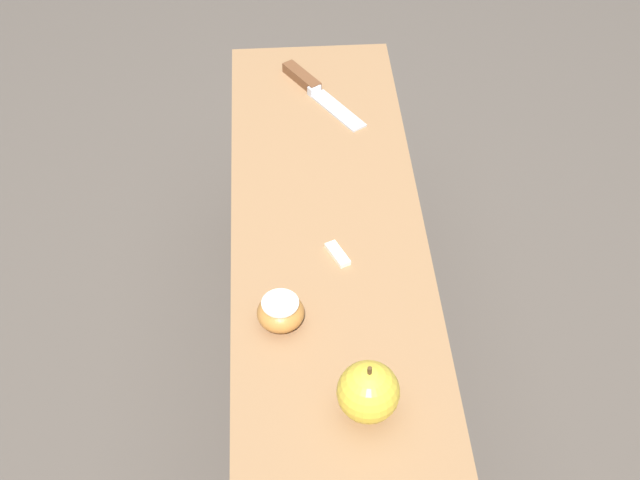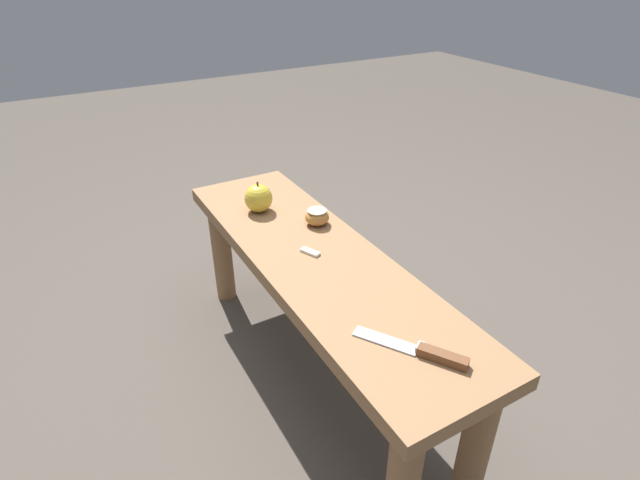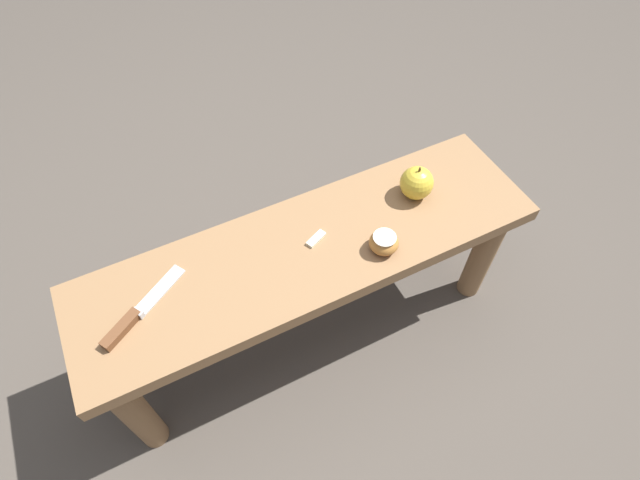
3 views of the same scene
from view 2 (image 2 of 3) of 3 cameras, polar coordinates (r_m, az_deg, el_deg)
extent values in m
plane|color=#4C443D|center=(1.58, -0.19, -15.04)|extent=(8.00, 8.00, 0.00)
cube|color=olive|center=(1.32, -0.22, -2.61)|extent=(1.16, 0.32, 0.04)
cylinder|color=olive|center=(1.22, 17.35, -21.43)|extent=(0.07, 0.07, 0.39)
cylinder|color=olive|center=(1.87, -5.38, 0.29)|extent=(0.07, 0.07, 0.39)
cylinder|color=olive|center=(1.81, -11.14, -1.31)|extent=(0.07, 0.07, 0.39)
cube|color=#B7BABF|center=(1.06, 7.49, -11.34)|extent=(0.13, 0.10, 0.00)
cube|color=#B7BABF|center=(1.04, 11.13, -12.13)|extent=(0.02, 0.03, 0.02)
cube|color=brown|center=(1.03, 13.84, -12.85)|extent=(0.10, 0.07, 0.02)
sphere|color=gold|center=(1.53, -7.04, 4.76)|extent=(0.09, 0.09, 0.09)
cylinder|color=#4C3319|center=(1.51, -7.15, 6.34)|extent=(0.01, 0.01, 0.02)
ellipsoid|color=#B27233|center=(1.46, -0.35, 2.63)|extent=(0.07, 0.07, 0.05)
cylinder|color=white|center=(1.45, -0.35, 3.38)|extent=(0.06, 0.06, 0.00)
cube|color=white|center=(1.32, -1.13, -1.38)|extent=(0.06, 0.04, 0.01)
camera|label=1|loc=(2.09, -15.39, 38.90)|focal=50.00mm
camera|label=3|loc=(1.39, 38.54, 36.54)|focal=28.00mm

